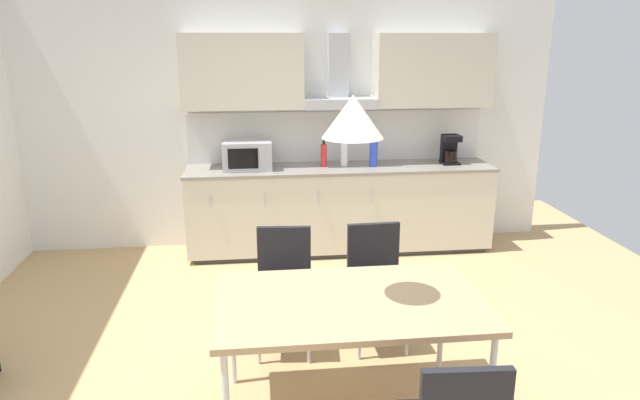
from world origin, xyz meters
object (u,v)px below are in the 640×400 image
coffee_maker (450,149)px  bottle_blue (374,153)px  bottle_red (324,155)px  chair_far_right (376,273)px  microwave (247,155)px  bottle_white (344,153)px  dining_table (350,306)px  pendant_lamp (353,117)px  chair_far_left (284,277)px

coffee_maker → bottle_blue: (-0.81, -0.04, -0.02)m
bottle_red → chair_far_right: bottle_red is taller
microwave → bottle_red: microwave is taller
bottle_blue → chair_far_right: bearing=-100.8°
bottle_white → dining_table: (-0.39, -2.76, -0.33)m
microwave → coffee_maker: bearing=0.7°
coffee_maker → chair_far_right: coffee_maker is taller
microwave → coffee_maker: size_ratio=1.60×
bottle_white → bottle_red: (-0.21, 0.00, -0.02)m
coffee_maker → dining_table: coffee_maker is taller
bottle_red → chair_far_right: 1.98m
bottle_blue → bottle_white: bearing=171.5°
chair_far_right → dining_table: bearing=-111.5°
bottle_white → pendant_lamp: (-0.39, -2.76, 0.74)m
dining_table → coffee_maker: bearing=61.4°
bottle_white → chair_far_left: bearing=-110.6°
coffee_maker → bottle_white: 1.10m
bottle_white → bottle_blue: bearing=-8.5°
microwave → chair_far_right: (0.91, -1.89, -0.50)m
dining_table → pendant_lamp: 1.06m
chair_far_left → pendant_lamp: 1.53m
bottle_red → dining_table: bottle_red is taller
chair_far_left → bottle_blue: bearing=61.5°
bottle_blue → bottle_red: 0.51m
bottle_white → pendant_lamp: pendant_lamp is taller
bottle_blue → pendant_lamp: 2.90m
microwave → bottle_white: bottle_white is taller
chair_far_left → pendant_lamp: pendant_lamp is taller
microwave → bottle_blue: bottle_blue is taller
chair_far_right → coffee_maker: bearing=58.6°
dining_table → microwave: bearing=102.1°
coffee_maker → chair_far_left: (-1.83, -1.91, -0.51)m
bottle_blue → chair_far_right: bottle_blue is taller
coffee_maker → bottle_white: size_ratio=0.94×
microwave → pendant_lamp: 2.88m
microwave → bottle_red: size_ratio=1.73×
bottle_red → microwave: bearing=-177.4°
bottle_blue → chair_far_left: 2.19m
bottle_white → bottle_red: 0.21m
bottle_blue → chair_far_right: 1.97m
bottle_white → pendant_lamp: size_ratio=1.00×
bottle_white → chair_far_right: (-0.06, -1.92, -0.50)m
pendant_lamp → coffee_maker: bearing=61.4°
microwave → chair_far_left: (0.26, -1.89, -0.50)m
bottle_white → chair_far_left: bottle_white is taller
bottle_blue → microwave: bearing=179.5°
bottle_white → bottle_blue: (0.29, -0.04, -0.00)m
bottle_blue → dining_table: bearing=-104.2°
bottle_white → bottle_blue: 0.30m
coffee_maker → chair_far_left: 2.69m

